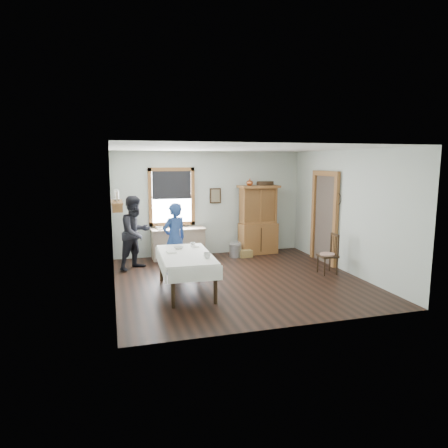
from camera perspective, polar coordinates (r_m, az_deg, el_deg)
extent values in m
cube|color=black|center=(8.42, 2.12, -7.91)|extent=(5.00, 5.00, 0.01)
cube|color=silver|center=(8.06, 2.23, 10.72)|extent=(5.00, 5.00, 0.01)
cube|color=beige|center=(10.51, -2.08, 2.97)|extent=(5.00, 0.01, 2.70)
cube|color=beige|center=(5.84, 9.85, -2.02)|extent=(5.00, 0.01, 2.70)
cube|color=beige|center=(7.73, -15.73, 0.46)|extent=(0.01, 5.00, 2.70)
cube|color=beige|center=(9.21, 17.13, 1.72)|extent=(0.01, 5.00, 2.70)
cube|color=white|center=(10.29, -7.49, 3.89)|extent=(1.00, 0.02, 1.30)
cube|color=#955C2E|center=(10.23, -7.55, 7.76)|extent=(1.18, 0.06, 0.09)
cube|color=#955C2E|center=(10.35, -7.39, 0.04)|extent=(1.18, 0.06, 0.09)
cube|color=#955C2E|center=(10.20, -10.50, 3.77)|extent=(0.09, 0.06, 1.48)
cube|color=#955C2E|center=(10.36, -4.48, 3.97)|extent=(0.09, 0.06, 1.48)
cube|color=black|center=(10.22, -7.48, 5.52)|extent=(0.98, 0.03, 0.71)
cube|color=#4B3F35|center=(9.95, 14.24, 0.62)|extent=(0.03, 0.90, 2.10)
cube|color=#955C2E|center=(9.51, 15.63, 0.18)|extent=(0.08, 0.12, 2.10)
cube|color=#955C2E|center=(10.38, 12.69, 1.01)|extent=(0.08, 0.12, 2.10)
cube|color=#955C2E|center=(9.84, 14.34, 7.02)|extent=(0.08, 1.14, 0.12)
cube|color=#955C2E|center=(9.20, -15.04, 3.06)|extent=(0.24, 1.00, 0.04)
cube|color=#955C2E|center=(8.81, -14.96, 2.16)|extent=(0.22, 0.03, 0.18)
cube|color=#955C2E|center=(9.60, -15.06, 2.70)|extent=(0.22, 0.03, 0.18)
cube|color=tan|center=(8.89, -15.04, 3.70)|extent=(0.03, 0.22, 0.24)
cylinder|color=silver|center=(9.53, -15.12, 4.04)|extent=(0.12, 0.12, 0.22)
cube|color=black|center=(10.49, -1.23, 4.06)|extent=(0.30, 0.04, 0.40)
torus|color=black|center=(9.40, 15.98, 4.18)|extent=(0.01, 0.27, 0.27)
cube|color=tan|center=(10.19, -6.57, -2.76)|extent=(1.36, 0.54, 0.77)
cube|color=#955C2E|center=(10.64, 4.92, 0.61)|extent=(1.09, 0.57, 1.81)
cube|color=white|center=(7.62, -5.47, -6.93)|extent=(1.02, 1.86, 0.73)
cube|color=black|center=(9.03, 14.59, -4.14)|extent=(0.43, 0.43, 0.89)
cube|color=#9B9FA3|center=(10.31, 1.64, -3.81)|extent=(0.41, 0.41, 0.33)
cube|color=#A5864A|center=(10.33, 3.11, -4.23)|extent=(0.33, 0.25, 0.19)
imported|color=navy|center=(8.73, -7.07, -2.49)|extent=(0.62, 0.53, 1.45)
imported|color=black|center=(9.29, -12.50, -1.60)|extent=(0.96, 0.93, 1.56)
imported|color=silver|center=(7.16, -2.44, -4.49)|extent=(0.16, 0.16, 0.10)
imported|color=silver|center=(8.15, -4.48, -2.90)|extent=(0.09, 0.09, 0.09)
imported|color=silver|center=(7.94, -6.49, -3.37)|extent=(0.26, 0.26, 0.05)
imported|color=#74684D|center=(9.99, -9.57, -0.75)|extent=(0.20, 0.23, 0.02)
imported|color=silver|center=(10.11, -9.26, -0.51)|extent=(0.23, 0.23, 0.06)
imported|color=silver|center=(9.24, -15.06, 3.38)|extent=(0.22, 0.22, 0.05)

